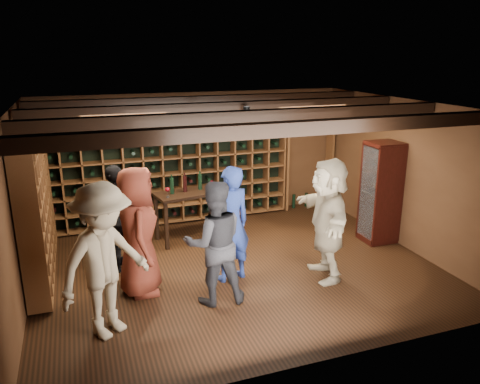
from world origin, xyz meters
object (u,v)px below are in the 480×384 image
object	(u,v)px
man_blue_shirt	(231,224)
guest_beige	(327,219)
guest_red_floral	(138,232)
guest_woman_black	(119,218)
man_grey_suit	(214,243)
display_cabinet	(380,194)
guest_khaki	(104,261)
tasting_table	(189,198)

from	to	relation	value
man_blue_shirt	guest_beige	distance (m)	1.41
guest_red_floral	guest_woman_black	size ratio (longest dim) A/B	1.09
man_grey_suit	guest_woman_black	size ratio (longest dim) A/B	1.02
display_cabinet	man_blue_shirt	distance (m)	2.97
guest_khaki	guest_red_floral	bearing A→B (deg)	25.79
guest_woman_black	tasting_table	xyz separation A→B (m)	(1.28, 0.80, -0.05)
display_cabinet	tasting_table	bearing A→B (deg)	159.31
man_blue_shirt	guest_red_floral	distance (m)	1.31
guest_red_floral	guest_woman_black	xyz separation A→B (m)	(-0.17, 0.86, -0.08)
guest_woman_black	guest_beige	bearing A→B (deg)	116.06
guest_red_floral	tasting_table	bearing A→B (deg)	-30.62
display_cabinet	man_grey_suit	xyz separation A→B (m)	(-3.32, -1.06, -0.01)
man_blue_shirt	guest_woman_black	xyz separation A→B (m)	(-1.48, 0.91, -0.04)
display_cabinet	tasting_table	xyz separation A→B (m)	(-3.13, 1.18, -0.08)
display_cabinet	guest_beige	size ratio (longest dim) A/B	0.96
guest_woman_black	tasting_table	size ratio (longest dim) A/B	1.32
display_cabinet	guest_red_floral	world-z (taller)	guest_red_floral
man_blue_shirt	man_grey_suit	bearing A→B (deg)	39.97
man_grey_suit	guest_red_floral	size ratio (longest dim) A/B	0.93
display_cabinet	tasting_table	world-z (taller)	display_cabinet
guest_red_floral	guest_woman_black	distance (m)	0.89
man_blue_shirt	display_cabinet	bearing A→B (deg)	177.00
man_blue_shirt	guest_beige	world-z (taller)	guest_beige
guest_woman_black	guest_khaki	distance (m)	1.78
man_grey_suit	tasting_table	size ratio (longest dim) A/B	1.35
display_cabinet	guest_woman_black	world-z (taller)	display_cabinet
man_grey_suit	guest_beige	world-z (taller)	guest_beige
guest_woman_black	display_cabinet	bearing A→B (deg)	135.58
man_grey_suit	man_blue_shirt	bearing A→B (deg)	-121.13
guest_red_floral	guest_beige	distance (m)	2.70
guest_beige	display_cabinet	bearing A→B (deg)	131.60
man_blue_shirt	guest_beige	xyz separation A→B (m)	(1.36, -0.38, 0.05)
guest_red_floral	guest_beige	bearing A→B (deg)	-96.24
guest_woman_black	guest_khaki	xyz separation A→B (m)	(-0.32, -1.74, 0.11)
man_blue_shirt	guest_khaki	world-z (taller)	guest_khaki
display_cabinet	guest_beige	xyz separation A→B (m)	(-1.56, -0.91, 0.05)
guest_red_floral	guest_beige	size ratio (longest dim) A/B	0.99
guest_woman_black	guest_khaki	size ratio (longest dim) A/B	0.88
display_cabinet	guest_woman_black	size ratio (longest dim) A/B	1.06
man_blue_shirt	man_grey_suit	distance (m)	0.67
guest_woman_black	tasting_table	world-z (taller)	guest_woman_black
guest_woman_black	man_grey_suit	bearing A→B (deg)	87.43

